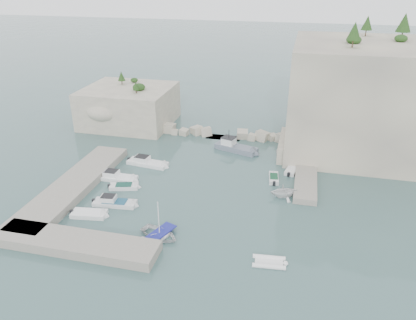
% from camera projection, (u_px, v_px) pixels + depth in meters
% --- Properties ---
extents(ground, '(400.00, 400.00, 0.00)m').
position_uv_depth(ground, '(197.00, 200.00, 52.23)').
color(ground, '#40605E').
rests_on(ground, ground).
extents(cliff_east, '(26.00, 22.00, 17.00)m').
position_uv_depth(cliff_east, '(374.00, 98.00, 63.98)').
color(cliff_east, beige).
rests_on(cliff_east, ground).
extents(cliff_terrace, '(8.00, 10.00, 2.50)m').
position_uv_depth(cliff_terrace, '(304.00, 147.00, 64.78)').
color(cliff_terrace, beige).
rests_on(cliff_terrace, ground).
extents(outcrop_west, '(16.00, 14.00, 7.00)m').
position_uv_depth(outcrop_west, '(129.00, 106.00, 76.96)').
color(outcrop_west, beige).
rests_on(outcrop_west, ground).
extents(quay_west, '(5.00, 24.00, 1.10)m').
position_uv_depth(quay_west, '(74.00, 185.00, 54.71)').
color(quay_west, '#9E9689').
rests_on(quay_west, ground).
extents(quay_south, '(18.00, 4.00, 1.10)m').
position_uv_depth(quay_south, '(76.00, 243.00, 43.11)').
color(quay_south, '#9E9689').
rests_on(quay_south, ground).
extents(ledge_east, '(3.00, 16.00, 0.80)m').
position_uv_depth(ledge_east, '(306.00, 174.00, 58.00)').
color(ledge_east, '#9E9689').
rests_on(ledge_east, ground).
extents(breakwater, '(28.00, 3.00, 1.40)m').
position_uv_depth(breakwater, '(224.00, 134.00, 71.49)').
color(breakwater, beige).
rests_on(breakwater, ground).
extents(motorboat_a, '(7.10, 2.90, 1.40)m').
position_uv_depth(motorboat_a, '(148.00, 165.00, 61.71)').
color(motorboat_a, white).
rests_on(motorboat_a, ground).
extents(motorboat_b, '(6.18, 2.09, 1.40)m').
position_uv_depth(motorboat_b, '(117.00, 180.00, 57.38)').
color(motorboat_b, white).
rests_on(motorboat_b, ground).
extents(motorboat_c, '(4.47, 2.62, 0.70)m').
position_uv_depth(motorboat_c, '(124.00, 188.00, 55.08)').
color(motorboat_c, silver).
rests_on(motorboat_c, ground).
extents(motorboat_d, '(6.08, 2.35, 1.40)m').
position_uv_depth(motorboat_d, '(115.00, 205.00, 51.17)').
color(motorboat_d, silver).
rests_on(motorboat_d, ground).
extents(motorboat_e, '(4.79, 2.48, 0.70)m').
position_uv_depth(motorboat_e, '(89.00, 216.00, 48.93)').
color(motorboat_e, white).
rests_on(motorboat_e, ground).
extents(rowboat, '(5.59, 4.82, 0.97)m').
position_uv_depth(rowboat, '(160.00, 237.00, 45.11)').
color(rowboat, white).
rests_on(rowboat, ground).
extents(inflatable_dinghy, '(3.80, 2.10, 0.44)m').
position_uv_depth(inflatable_dinghy, '(269.00, 263.00, 41.02)').
color(inflatable_dinghy, white).
rests_on(inflatable_dinghy, ground).
extents(tender_east_a, '(4.57, 4.29, 1.93)m').
position_uv_depth(tender_east_a, '(284.00, 197.00, 53.07)').
color(tender_east_a, white).
rests_on(tender_east_a, ground).
extents(tender_east_b, '(1.70, 3.87, 0.70)m').
position_uv_depth(tender_east_b, '(274.00, 180.00, 57.32)').
color(tender_east_b, silver).
rests_on(tender_east_b, ground).
extents(tender_east_c, '(2.34, 4.70, 0.70)m').
position_uv_depth(tender_east_c, '(292.00, 171.00, 59.91)').
color(tender_east_c, white).
rests_on(tender_east_c, ground).
extents(tender_east_d, '(4.56, 2.20, 1.69)m').
position_uv_depth(tender_east_d, '(289.00, 159.00, 63.47)').
color(tender_east_d, white).
rests_on(tender_east_d, ground).
extents(work_boat, '(8.09, 4.56, 2.20)m').
position_uv_depth(work_boat, '(236.00, 151.00, 66.55)').
color(work_boat, slate).
rests_on(work_boat, ground).
extents(rowboat_mast, '(0.10, 0.10, 4.20)m').
position_uv_depth(rowboat_mast, '(159.00, 217.00, 44.01)').
color(rowboat_mast, white).
rests_on(rowboat_mast, rowboat).
extents(vegetation, '(53.48, 13.88, 13.40)m').
position_uv_depth(vegetation, '(348.00, 34.00, 62.29)').
color(vegetation, '#1E4219').
rests_on(vegetation, ground).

